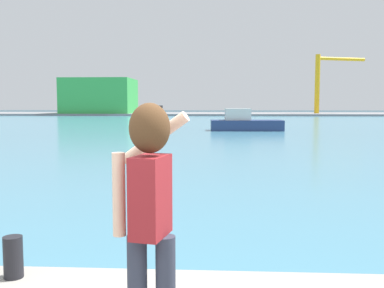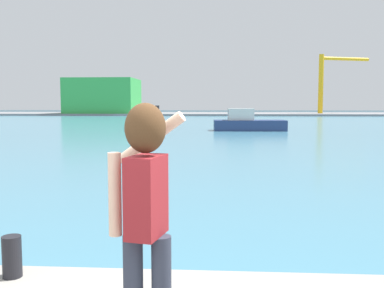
{
  "view_description": "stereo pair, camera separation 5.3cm",
  "coord_description": "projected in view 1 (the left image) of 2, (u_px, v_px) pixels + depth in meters",
  "views": [
    {
      "loc": [
        0.62,
        -2.4,
        2.36
      ],
      "look_at": [
        0.24,
        4.1,
        1.76
      ],
      "focal_mm": 40.69,
      "sensor_mm": 36.0,
      "label": 1
    },
    {
      "loc": [
        0.67,
        -2.39,
        2.36
      ],
      "look_at": [
        0.24,
        4.1,
        1.76
      ],
      "focal_mm": 40.69,
      "sensor_mm": 36.0,
      "label": 2
    }
  ],
  "objects": [
    {
      "name": "harbor_bollard",
      "position": [
        13.0,
        257.0,
        4.33
      ],
      "size": [
        0.19,
        0.19,
        0.42
      ],
      "primitive_type": "cylinder",
      "color": "black",
      "rests_on": "quay_promenade"
    },
    {
      "name": "ground_plane",
      "position": [
        212.0,
        124.0,
        52.34
      ],
      "size": [
        220.0,
        220.0,
        0.0
      ],
      "primitive_type": "plane",
      "color": "#334751"
    },
    {
      "name": "port_crane",
      "position": [
        325.0,
        76.0,
        90.0
      ],
      "size": [
        11.05,
        4.32,
        12.1
      ],
      "color": "yellow",
      "rests_on": "far_shore_dock"
    },
    {
      "name": "boat_moored",
      "position": [
        244.0,
        123.0,
        38.33
      ],
      "size": [
        6.35,
        2.81,
        1.94
      ],
      "rotation": [
        0.0,
        0.0,
        0.04
      ],
      "color": "navy",
      "rests_on": "harbor_water"
    },
    {
      "name": "person_photographer",
      "position": [
        149.0,
        201.0,
        2.99
      ],
      "size": [
        0.53,
        0.57,
        1.74
      ],
      "rotation": [
        0.0,
        0.0,
        1.35
      ],
      "color": "#2D3342",
      "rests_on": "quay_promenade"
    },
    {
      "name": "warehouse_left",
      "position": [
        100.0,
        96.0,
        92.03
      ],
      "size": [
        14.19,
        11.71,
        7.23
      ],
      "primitive_type": "cube",
      "color": "green",
      "rests_on": "far_shore_dock"
    },
    {
      "name": "far_shore_dock",
      "position": [
        214.0,
        114.0,
        94.07
      ],
      "size": [
        140.0,
        20.0,
        0.4
      ],
      "primitive_type": "cube",
      "color": "gray",
      "rests_on": "ground_plane"
    },
    {
      "name": "harbor_water",
      "position": [
        212.0,
        123.0,
        54.33
      ],
      "size": [
        140.0,
        100.0,
        0.02
      ],
      "primitive_type": "cube",
      "color": "teal",
      "rests_on": "ground_plane"
    }
  ]
}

